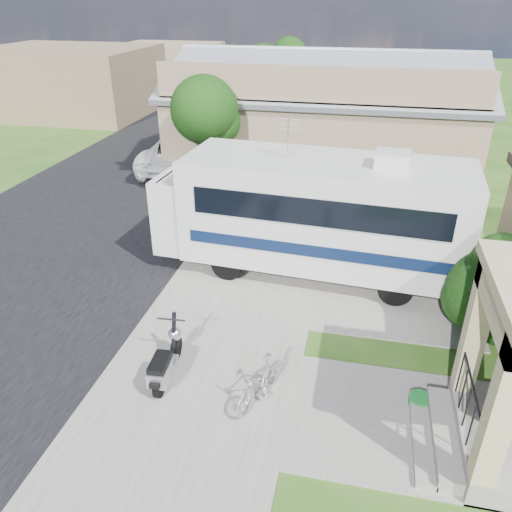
% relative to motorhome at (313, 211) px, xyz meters
% --- Properties ---
extents(ground, '(120.00, 120.00, 0.00)m').
position_rel_motorhome_xyz_m(ground, '(-0.64, -4.40, -1.82)').
color(ground, '#1F4913').
extents(street_slab, '(9.00, 80.00, 0.02)m').
position_rel_motorhome_xyz_m(street_slab, '(-8.14, 5.60, -1.81)').
color(street_slab, black).
rests_on(street_slab, ground).
extents(sidewalk_slab, '(4.00, 80.00, 0.06)m').
position_rel_motorhome_xyz_m(sidewalk_slab, '(-1.64, 5.60, -1.79)').
color(sidewalk_slab, slate).
rests_on(sidewalk_slab, ground).
extents(driveway_slab, '(7.00, 6.00, 0.05)m').
position_rel_motorhome_xyz_m(driveway_slab, '(0.86, 0.10, -1.80)').
color(driveway_slab, slate).
rests_on(driveway_slab, ground).
extents(walk_slab, '(4.00, 3.00, 0.05)m').
position_rel_motorhome_xyz_m(walk_slab, '(2.36, -5.40, -1.80)').
color(walk_slab, slate).
rests_on(walk_slab, ground).
extents(warehouse, '(12.50, 8.40, 5.04)m').
position_rel_motorhome_xyz_m(warehouse, '(-0.64, 9.57, 0.17)').
color(warehouse, '#806750').
rests_on(warehouse, ground).
extents(distant_bldg_far, '(10.00, 8.00, 4.00)m').
position_rel_motorhome_xyz_m(distant_bldg_far, '(-17.64, 17.60, 0.18)').
color(distant_bldg_far, brown).
rests_on(distant_bldg_far, ground).
extents(distant_bldg_near, '(8.00, 7.00, 3.20)m').
position_rel_motorhome_xyz_m(distant_bldg_near, '(-15.64, 29.60, -0.22)').
color(distant_bldg_near, '#806750').
rests_on(distant_bldg_near, ground).
extents(street_tree_a, '(2.44, 2.40, 4.58)m').
position_rel_motorhome_xyz_m(street_tree_a, '(-4.34, 4.65, 1.43)').
color(street_tree_a, '#302215').
rests_on(street_tree_a, ground).
extents(street_tree_b, '(2.44, 2.40, 4.73)m').
position_rel_motorhome_xyz_m(street_tree_b, '(-4.34, 14.65, 1.57)').
color(street_tree_b, '#302215').
rests_on(street_tree_b, ground).
extents(street_tree_c, '(2.44, 2.40, 4.42)m').
position_rel_motorhome_xyz_m(street_tree_c, '(-4.34, 23.65, 1.28)').
color(street_tree_c, '#302215').
rests_on(street_tree_c, ground).
extents(motorhome, '(8.44, 3.18, 4.24)m').
position_rel_motorhome_xyz_m(motorhome, '(0.00, 0.00, 0.00)').
color(motorhome, beige).
rests_on(motorhome, ground).
extents(shrub, '(2.21, 2.11, 2.71)m').
position_rel_motorhome_xyz_m(shrub, '(4.28, -2.44, -0.43)').
color(shrub, '#302215').
rests_on(shrub, ground).
extents(scooter, '(0.59, 1.70, 1.12)m').
position_rel_motorhome_xyz_m(scooter, '(-2.27, -5.22, -1.32)').
color(scooter, black).
rests_on(scooter, ground).
extents(bicycle, '(0.96, 1.60, 0.93)m').
position_rel_motorhome_xyz_m(bicycle, '(-0.29, -5.40, -1.36)').
color(bicycle, '#A6A5AD').
rests_on(bicycle, ground).
extents(pickup_truck, '(2.90, 6.10, 1.68)m').
position_rel_motorhome_xyz_m(pickup_truck, '(-6.51, 8.11, -0.98)').
color(pickup_truck, white).
rests_on(pickup_truck, ground).
extents(van, '(3.01, 5.96, 1.66)m').
position_rel_motorhome_xyz_m(van, '(-6.98, 15.91, -0.99)').
color(van, white).
rests_on(van, ground).
extents(garden_hose, '(0.42, 0.42, 0.19)m').
position_rel_motorhome_xyz_m(garden_hose, '(2.72, -4.83, -1.73)').
color(garden_hose, '#166E28').
rests_on(garden_hose, ground).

